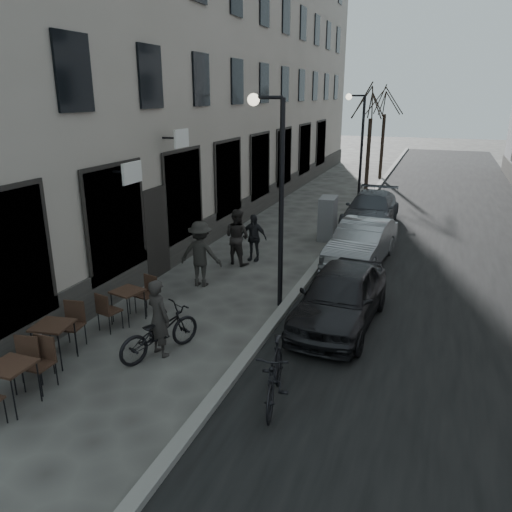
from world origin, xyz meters
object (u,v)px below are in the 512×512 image
Objects in this scene: pedestrian_near at (237,237)px; car_near at (340,296)px; bistro_set_a at (13,381)px; bicycle at (159,332)px; car_mid at (361,243)px; streetlamp_near at (275,180)px; utility_cabinet at (328,218)px; tree_far at (386,101)px; streetlamp_far at (358,139)px; tree_near at (372,103)px; pedestrian_far at (253,237)px; bistro_set_c at (128,302)px; sign_board at (26,337)px; pedestrian_mid at (201,254)px; moped at (275,374)px; bistro_set_b at (54,339)px; car_far at (371,210)px.

car_near is (3.85, -3.20, -0.18)m from pedestrian_near.
pedestrian_near reaches higher than bistro_set_a.
bicycle is 7.78m from car_mid.
streetlamp_near reaches higher than bistro_set_a.
utility_cabinet reaches higher than car_mid.
tree_far reaches higher than car_near.
car_mid is at bearing 68.79° from streetlamp_near.
streetlamp_far is 0.89× the size of tree_near.
pedestrian_far is (-1.78, -11.88, -3.91)m from tree_near.
streetlamp_far is 3.21× the size of bistro_set_c.
utility_cabinet is at bearing 83.50° from sign_board.
streetlamp_far reaches higher than bistro_set_c.
pedestrian_mid reaches higher than pedestrian_near.
car_mid is (4.42, 6.09, 0.20)m from bistro_set_c.
bistro_set_b is at bearing 172.00° from moped.
streetlamp_far is at bearing 80.74° from bistro_set_a.
pedestrian_far reaches higher than bistro_set_a.
car_far is (-0.62, 9.39, -0.02)m from car_near.
pedestrian_far reaches higher than sign_board.
streetlamp_far is 2.70× the size of bicycle.
car_mid is at bearing 50.93° from bistro_set_b.
pedestrian_far is at bearing 102.48° from moped.
pedestrian_far is 0.82× the size of moped.
streetlamp_near is 2.97× the size of bistro_set_b.
tree_near reaches higher than car_mid.
tree_near is at bearing -70.57° from bicycle.
bistro_set_c is at bearing 91.78° from bistro_set_a.
car_mid reaches higher than bistro_set_a.
pedestrian_mid is at bearing -115.14° from utility_cabinet.
car_mid is (5.39, 8.21, 0.23)m from sign_board.
pedestrian_far is (-1.71, -8.88, -2.41)m from streetlamp_far.
streetlamp_near is 1.25× the size of car_mid.
tree_near is 3.10× the size of moped.
car_far is at bearing 59.82° from utility_cabinet.
bistro_set_a is at bearing -38.93° from sign_board.
bistro_set_a is at bearing -98.76° from streetlamp_far.
pedestrian_mid reaches higher than bistro_set_c.
bicycle is (1.76, 1.01, -0.01)m from bistro_set_b.
pedestrian_mid is at bearing -99.29° from tree_near.
streetlamp_far reaches higher than sign_board.
tree_far is (0.07, 9.00, 1.50)m from streetlamp_far.
car_mid is (3.62, 1.36, -0.20)m from pedestrian_near.
car_far is (3.24, 6.19, -0.20)m from pedestrian_near.
utility_cabinet is 0.89× the size of pedestrian_near.
tree_near reaches higher than streetlamp_far.
car_mid is 4.85m from car_far.
bistro_set_b is 6.95m from pedestrian_near.
bistro_set_a is at bearing -95.11° from pedestrian_far.
bistro_set_c is (-0.14, 3.57, -0.03)m from bistro_set_a.
tree_far reaches higher than bicycle.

